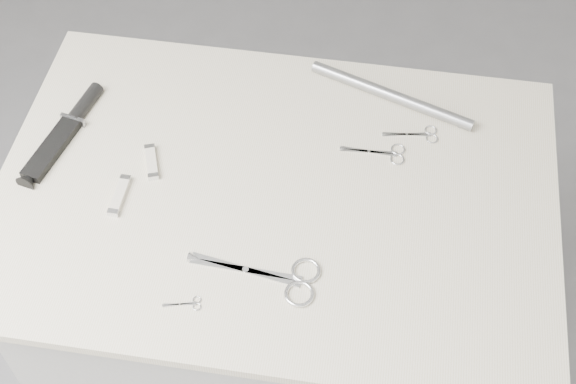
# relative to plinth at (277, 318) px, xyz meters

# --- Properties ---
(plinth) EXTENTS (0.90, 0.60, 0.90)m
(plinth) POSITION_rel_plinth_xyz_m (0.00, 0.00, 0.00)
(plinth) COLOR #B7B7B5
(plinth) RESTS_ON ground
(display_board) EXTENTS (1.00, 0.70, 0.02)m
(display_board) POSITION_rel_plinth_xyz_m (0.00, 0.00, 0.46)
(display_board) COLOR beige
(display_board) RESTS_ON plinth
(large_shears) EXTENTS (0.22, 0.10, 0.01)m
(large_shears) POSITION_rel_plinth_xyz_m (0.04, -0.18, 0.47)
(large_shears) COLOR silver
(large_shears) RESTS_ON display_board
(embroidery_scissors_a) EXTENTS (0.12, 0.05, 0.00)m
(embroidery_scissors_a) POSITION_rel_plinth_xyz_m (0.19, 0.12, 0.47)
(embroidery_scissors_a) COLOR silver
(embroidery_scissors_a) RESTS_ON display_board
(embroidery_scissors_b) EXTENTS (0.10, 0.05, 0.00)m
(embroidery_scissors_b) POSITION_rel_plinth_xyz_m (0.25, 0.17, 0.47)
(embroidery_scissors_b) COLOR silver
(embroidery_scissors_b) RESTS_ON display_board
(tiny_scissors) EXTENTS (0.06, 0.03, 0.00)m
(tiny_scissors) POSITION_rel_plinth_xyz_m (-0.10, -0.25, 0.47)
(tiny_scissors) COLOR silver
(tiny_scissors) RESTS_ON display_board
(sheathed_knife) EXTENTS (0.09, 0.25, 0.03)m
(sheathed_knife) POSITION_rel_plinth_xyz_m (-0.41, 0.08, 0.48)
(sheathed_knife) COLOR black
(sheathed_knife) RESTS_ON display_board
(pocket_knife_a) EXTENTS (0.02, 0.09, 0.01)m
(pocket_knife_a) POSITION_rel_plinth_xyz_m (-0.27, -0.06, 0.48)
(pocket_knife_a) COLOR beige
(pocket_knife_a) RESTS_ON display_board
(pocket_knife_b) EXTENTS (0.04, 0.08, 0.01)m
(pocket_knife_b) POSITION_rel_plinth_xyz_m (-0.23, 0.03, 0.48)
(pocket_knife_b) COLOR beige
(pocket_knife_b) RESTS_ON display_board
(metal_rail) EXTENTS (0.32, 0.13, 0.02)m
(metal_rail) POSITION_rel_plinth_xyz_m (0.19, 0.26, 0.48)
(metal_rail) COLOR gray
(metal_rail) RESTS_ON display_board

